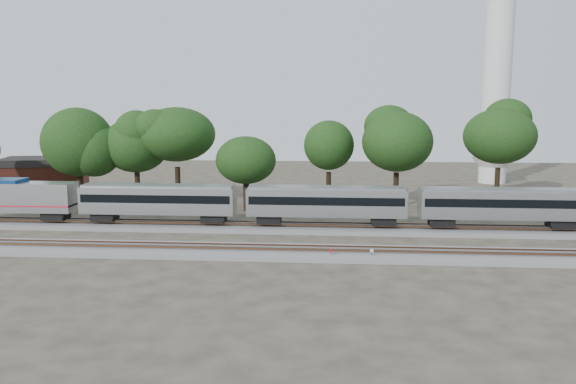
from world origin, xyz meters
name	(u,v)px	position (x,y,z in m)	size (l,w,h in m)	color
ground	(252,243)	(0.00, 0.00, 0.00)	(160.00, 160.00, 0.00)	#383328
track_far	(260,227)	(0.00, 6.00, 0.21)	(160.00, 5.00, 0.73)	slate
track_near	(246,251)	(0.00, -4.00, 0.21)	(160.00, 5.00, 0.73)	slate
train	(503,203)	(24.65, 6.00, 3.05)	(120.33, 2.92, 4.31)	#B0B3B8
switch_stand_red	(331,253)	(7.44, -5.33, 0.57)	(0.28, 0.05, 0.89)	#512D19
switch_stand_white	(372,253)	(10.81, -5.24, 0.62)	(0.31, 0.08, 0.97)	#512D19
switch_lever	(338,258)	(7.98, -5.35, 0.15)	(0.50, 0.30, 0.30)	#512D19
brick_building	(45,176)	(-33.99, 26.43, 2.72)	(12.82, 10.43, 5.40)	brown
tree_1	(78,142)	(-25.03, 18.51, 8.17)	(8.32, 8.32, 11.73)	black
tree_2	(136,145)	(-17.88, 19.78, 7.72)	(7.87, 7.87, 11.10)	black
tree_3	(176,135)	(-12.51, 19.84, 9.14)	(9.30, 9.30, 13.12)	black
tree_4	(246,160)	(-3.00, 16.26, 6.22)	(6.35, 6.35, 8.95)	black
tree_5	(329,145)	(7.04, 22.31, 7.68)	(7.82, 7.82, 11.03)	black
tree_6	(397,142)	(15.51, 19.40, 8.37)	(8.53, 8.53, 12.03)	black
tree_7	(500,136)	(29.11, 23.65, 8.87)	(9.03, 9.03, 12.73)	black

